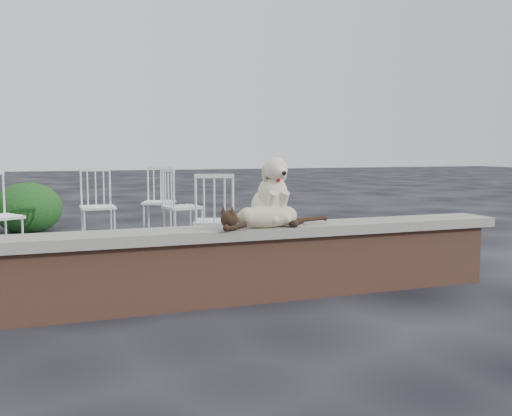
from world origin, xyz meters
name	(u,v)px	position (x,y,z in m)	size (l,w,h in m)	color
ground	(135,311)	(0.00, 0.00, 0.00)	(60.00, 60.00, 0.00)	black
brick_wall	(134,277)	(0.00, 0.00, 0.25)	(6.00, 0.30, 0.50)	brown
capstone	(133,238)	(0.00, 0.00, 0.54)	(6.20, 0.40, 0.08)	slate
dog	(269,190)	(1.07, 0.04, 0.85)	(0.36, 0.47, 0.54)	beige
cat	(266,215)	(0.99, -0.11, 0.67)	(1.11, 0.27, 0.19)	tan
chair_b	(98,206)	(0.01, 3.25, 0.47)	(0.56, 0.56, 0.94)	white
chair_e	(183,206)	(1.02, 2.90, 0.47)	(0.56, 0.56, 0.94)	white
chair_c	(216,220)	(1.01, 1.34, 0.47)	(0.56, 0.56, 0.94)	white
chair_d	(159,201)	(0.86, 3.64, 0.47)	(0.56, 0.56, 0.94)	white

